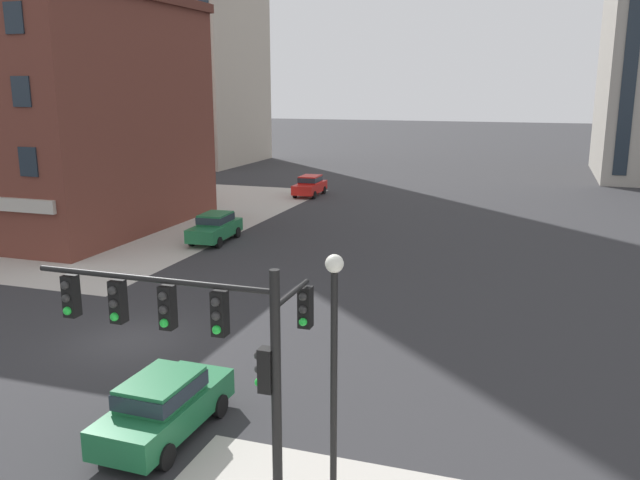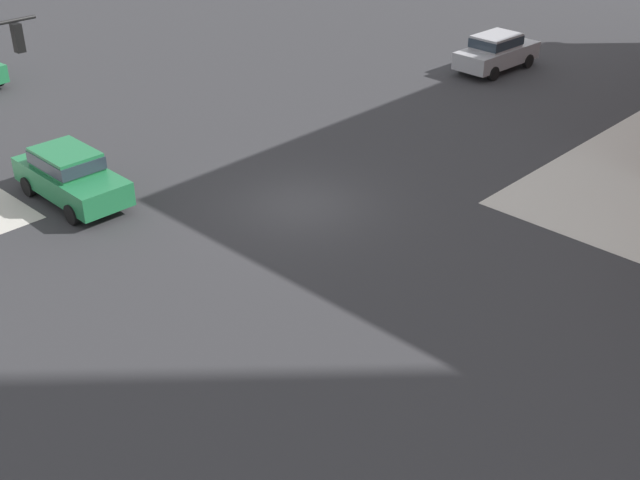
{
  "view_description": "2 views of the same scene",
  "coord_description": "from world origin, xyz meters",
  "px_view_note": "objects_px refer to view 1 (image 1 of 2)",
  "views": [
    {
      "loc": [
        13.54,
        -18.97,
        8.93
      ],
      "look_at": [
        5.39,
        5.46,
        2.91
      ],
      "focal_mm": 36.91,
      "sensor_mm": 36.0,
      "label": 1
    },
    {
      "loc": [
        15.97,
        16.24,
        11.58
      ],
      "look_at": [
        3.38,
        4.13,
        1.71
      ],
      "focal_mm": 45.4,
      "sensor_mm": 36.0,
      "label": 2
    }
  ],
  "objects_px": {
    "car_main_northbound_near": "(164,404)",
    "car_main_southbound_far": "(310,185)",
    "traffic_signal_main": "(215,346)",
    "car_main_northbound_far": "(215,226)",
    "street_lamp_corner_near": "(334,364)"
  },
  "relations": [
    {
      "from": "car_main_northbound_near",
      "to": "car_main_southbound_far",
      "type": "height_order",
      "value": "same"
    },
    {
      "from": "traffic_signal_main",
      "to": "car_main_northbound_far",
      "type": "xyz_separation_m",
      "value": [
        -11.94,
        22.89,
        -2.93
      ]
    },
    {
      "from": "car_main_northbound_far",
      "to": "street_lamp_corner_near",
      "type": "bearing_deg",
      "value": -57.52
    },
    {
      "from": "traffic_signal_main",
      "to": "car_main_southbound_far",
      "type": "bearing_deg",
      "value": 106.74
    },
    {
      "from": "traffic_signal_main",
      "to": "car_main_northbound_far",
      "type": "bearing_deg",
      "value": 117.54
    },
    {
      "from": "traffic_signal_main",
      "to": "car_main_northbound_near",
      "type": "relative_size",
      "value": 1.27
    },
    {
      "from": "car_main_northbound_near",
      "to": "car_main_northbound_far",
      "type": "xyz_separation_m",
      "value": [
        -9.06,
        20.41,
        0.0
      ]
    },
    {
      "from": "traffic_signal_main",
      "to": "car_main_northbound_far",
      "type": "distance_m",
      "value": 25.98
    },
    {
      "from": "street_lamp_corner_near",
      "to": "car_main_southbound_far",
      "type": "distance_m",
      "value": 42.75
    },
    {
      "from": "car_main_northbound_near",
      "to": "traffic_signal_main",
      "type": "bearing_deg",
      "value": -40.79
    },
    {
      "from": "car_main_northbound_far",
      "to": "car_main_northbound_near",
      "type": "bearing_deg",
      "value": -66.06
    },
    {
      "from": "car_main_northbound_near",
      "to": "car_main_northbound_far",
      "type": "distance_m",
      "value": 22.34
    },
    {
      "from": "car_main_northbound_far",
      "to": "car_main_southbound_far",
      "type": "relative_size",
      "value": 1.01
    },
    {
      "from": "car_main_northbound_near",
      "to": "car_main_southbound_far",
      "type": "xyz_separation_m",
      "value": [
        -9.32,
        38.06,
        0.0
      ]
    },
    {
      "from": "car_main_southbound_far",
      "to": "street_lamp_corner_near",
      "type": "bearing_deg",
      "value": -70.05
    }
  ]
}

